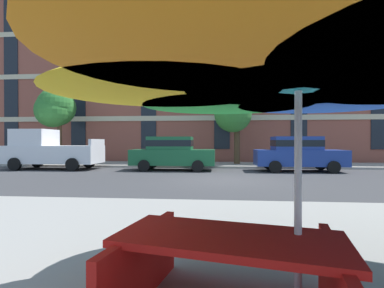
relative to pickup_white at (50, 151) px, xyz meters
The scene contains 10 objects.
ground_plane 10.31m from the pickup_white, 21.14° to the right, with size 120.00×120.00×0.00m, color #38383A.
sidewalk_far 10.11m from the pickup_white, 17.95° to the left, with size 56.00×3.60×0.12m, color #9E998E.
apartment_building 15.75m from the pickup_white, 49.72° to the left, with size 36.98×12.08×12.80m.
pickup_white is the anchor object (origin of this frame).
sedan_green 6.87m from the pickup_white, ahead, with size 4.40×1.98×1.78m.
sedan_blue 13.36m from the pickup_white, ahead, with size 4.40×1.98×1.78m.
street_tree_left 4.02m from the pickup_white, 115.50° to the left, with size 2.47×2.74×5.02m.
street_tree_middle 11.04m from the pickup_white, 16.69° to the left, with size 2.35×2.53×4.69m.
patio_umbrella 16.16m from the pickup_white, 52.01° to the right, with size 4.12×3.83×2.50m.
picnic_table 15.85m from the pickup_white, 53.77° to the right, with size 2.08×1.87×0.77m.
Camera 1 is at (-0.30, -11.38, 1.52)m, focal length 26.84 mm.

